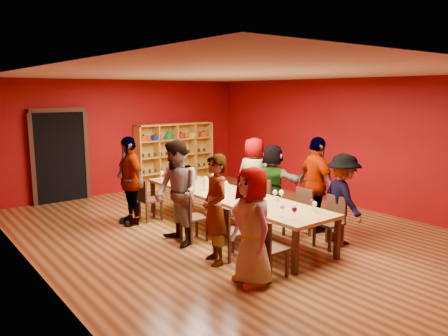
# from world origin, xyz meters

# --- Properties ---
(room_shell) EXTENTS (7.10, 9.10, 3.04)m
(room_shell) POSITION_xyz_m (0.00, 0.00, 1.50)
(room_shell) COLOR #522F15
(room_shell) RESTS_ON ground
(tasting_table) EXTENTS (1.10, 4.50, 0.75)m
(tasting_table) POSITION_xyz_m (0.00, 0.00, 0.70)
(tasting_table) COLOR #A58045
(tasting_table) RESTS_ON ground
(doorway) EXTENTS (1.40, 0.17, 2.30)m
(doorway) POSITION_xyz_m (-1.80, 4.43, 1.12)
(doorway) COLOR black
(doorway) RESTS_ON ground
(shelving_unit) EXTENTS (2.40, 0.40, 1.80)m
(shelving_unit) POSITION_xyz_m (1.40, 4.32, 0.98)
(shelving_unit) COLOR gold
(shelving_unit) RESTS_ON ground
(chair_person_left_0) EXTENTS (0.42, 0.42, 0.89)m
(chair_person_left_0) POSITION_xyz_m (-0.91, -2.00, 0.50)
(chair_person_left_0) COLOR black
(chair_person_left_0) RESTS_ON ground
(person_left_0) EXTENTS (0.59, 0.89, 1.68)m
(person_left_0) POSITION_xyz_m (-1.20, -2.00, 0.84)
(person_left_0) COLOR #131735
(person_left_0) RESTS_ON ground
(chair_person_left_1) EXTENTS (0.42, 0.42, 0.89)m
(chair_person_left_1) POSITION_xyz_m (-0.91, -1.08, 0.50)
(chair_person_left_1) COLOR black
(chair_person_left_1) RESTS_ON ground
(person_left_1) EXTENTS (0.60, 0.73, 1.74)m
(person_left_1) POSITION_xyz_m (-1.15, -1.08, 0.87)
(person_left_1) COLOR silver
(person_left_1) RESTS_ON ground
(chair_person_left_2) EXTENTS (0.42, 0.42, 0.89)m
(chair_person_left_2) POSITION_xyz_m (-0.91, 0.01, 0.50)
(chair_person_left_2) COLOR black
(chair_person_left_2) RESTS_ON ground
(person_left_2) EXTENTS (0.59, 0.95, 1.87)m
(person_left_2) POSITION_xyz_m (-1.18, 0.01, 0.93)
(person_left_2) COLOR pink
(person_left_2) RESTS_ON ground
(chair_person_left_4) EXTENTS (0.42, 0.42, 0.89)m
(chair_person_left_4) POSITION_xyz_m (-0.91, 1.66, 0.50)
(chair_person_left_4) COLOR black
(chair_person_left_4) RESTS_ON ground
(person_left_4) EXTENTS (0.50, 1.07, 1.81)m
(person_left_4) POSITION_xyz_m (-1.28, 1.66, 0.90)
(person_left_4) COLOR white
(person_left_4) RESTS_ON ground
(chair_person_right_0) EXTENTS (0.42, 0.42, 0.89)m
(chair_person_right_0) POSITION_xyz_m (0.91, -1.72, 0.50)
(chair_person_right_0) COLOR black
(chair_person_right_0) RESTS_ON ground
(person_right_0) EXTENTS (0.79, 1.13, 1.62)m
(person_right_0) POSITION_xyz_m (1.19, -1.72, 0.81)
(person_right_0) COLOR pink
(person_right_0) RESTS_ON ground
(chair_person_right_1) EXTENTS (0.42, 0.42, 0.89)m
(chair_person_right_1) POSITION_xyz_m (0.91, -0.98, 0.50)
(chair_person_right_1) COLOR black
(chair_person_right_1) RESTS_ON ground
(person_right_1) EXTENTS (0.76, 1.17, 1.85)m
(person_right_1) POSITION_xyz_m (1.34, -0.98, 0.92)
(person_right_1) COLOR #131B35
(person_right_1) RESTS_ON ground
(chair_person_right_2) EXTENTS (0.42, 0.42, 0.89)m
(chair_person_right_2) POSITION_xyz_m (0.91, 0.14, 0.50)
(chair_person_right_2) COLOR black
(chair_person_right_2) RESTS_ON ground
(person_right_2) EXTENTS (0.93, 1.55, 1.61)m
(person_right_2) POSITION_xyz_m (1.26, 0.14, 0.80)
(person_right_2) COLOR #131836
(person_right_2) RESTS_ON ground
(chair_person_right_3) EXTENTS (0.42, 0.42, 0.89)m
(chair_person_right_3) POSITION_xyz_m (0.91, 0.72, 0.50)
(chair_person_right_3) COLOR black
(chair_person_right_3) RESTS_ON ground
(person_right_3) EXTENTS (0.73, 0.94, 1.70)m
(person_right_3) POSITION_xyz_m (1.26, 0.72, 0.85)
(person_right_3) COLOR #516AA7
(person_right_3) RESTS_ON ground
(wine_glass_0) EXTENTS (0.07, 0.07, 0.18)m
(wine_glass_0) POSITION_xyz_m (-0.34, 1.78, 0.88)
(wine_glass_0) COLOR white
(wine_glass_0) RESTS_ON tasting_table
(wine_glass_1) EXTENTS (0.09, 0.09, 0.22)m
(wine_glass_1) POSITION_xyz_m (0.33, 0.13, 0.91)
(wine_glass_1) COLOR white
(wine_glass_1) RESTS_ON tasting_table
(wine_glass_2) EXTENTS (0.09, 0.09, 0.22)m
(wine_glass_2) POSITION_xyz_m (0.31, 0.97, 0.91)
(wine_glass_2) COLOR white
(wine_glass_2) RESTS_ON tasting_table
(wine_glass_3) EXTENTS (0.09, 0.09, 0.22)m
(wine_glass_3) POSITION_xyz_m (0.30, 1.89, 0.91)
(wine_glass_3) COLOR white
(wine_glass_3) RESTS_ON tasting_table
(wine_glass_4) EXTENTS (0.07, 0.07, 0.19)m
(wine_glass_4) POSITION_xyz_m (0.14, 0.30, 0.88)
(wine_glass_4) COLOR white
(wine_glass_4) RESTS_ON tasting_table
(wine_glass_5) EXTENTS (0.08, 0.08, 0.21)m
(wine_glass_5) POSITION_xyz_m (-0.28, -1.93, 0.90)
(wine_glass_5) COLOR white
(wine_glass_5) RESTS_ON tasting_table
(wine_glass_6) EXTENTS (0.08, 0.08, 0.21)m
(wine_glass_6) POSITION_xyz_m (-0.32, 0.85, 0.90)
(wine_glass_6) COLOR white
(wine_glass_6) RESTS_ON tasting_table
(wine_glass_7) EXTENTS (0.07, 0.07, 0.18)m
(wine_glass_7) POSITION_xyz_m (0.05, -1.23, 0.88)
(wine_glass_7) COLOR white
(wine_glass_7) RESTS_ON tasting_table
(wine_glass_8) EXTENTS (0.08, 0.08, 0.20)m
(wine_glass_8) POSITION_xyz_m (0.34, 0.87, 0.89)
(wine_glass_8) COLOR white
(wine_glass_8) RESTS_ON tasting_table
(wine_glass_9) EXTENTS (0.09, 0.09, 0.22)m
(wine_glass_9) POSITION_xyz_m (0.30, 1.79, 0.91)
(wine_glass_9) COLOR white
(wine_glass_9) RESTS_ON tasting_table
(wine_glass_10) EXTENTS (0.08, 0.08, 0.19)m
(wine_glass_10) POSITION_xyz_m (0.34, -1.76, 0.89)
(wine_glass_10) COLOR white
(wine_glass_10) RESTS_ON tasting_table
(wine_glass_11) EXTENTS (0.08, 0.08, 0.20)m
(wine_glass_11) POSITION_xyz_m (0.31, -0.91, 0.90)
(wine_glass_11) COLOR white
(wine_glass_11) RESTS_ON tasting_table
(wine_glass_12) EXTENTS (0.08, 0.08, 0.19)m
(wine_glass_12) POSITION_xyz_m (-0.11, 1.28, 0.89)
(wine_glass_12) COLOR white
(wine_glass_12) RESTS_ON tasting_table
(wine_glass_13) EXTENTS (0.09, 0.09, 0.22)m
(wine_glass_13) POSITION_xyz_m (0.30, -0.05, 0.91)
(wine_glass_13) COLOR white
(wine_glass_13) RESTS_ON tasting_table
(wine_glass_14) EXTENTS (0.07, 0.07, 0.19)m
(wine_glass_14) POSITION_xyz_m (-0.35, 1.05, 0.88)
(wine_glass_14) COLOR white
(wine_glass_14) RESTS_ON tasting_table
(wine_glass_15) EXTENTS (0.09, 0.09, 0.21)m
(wine_glass_15) POSITION_xyz_m (0.36, -1.02, 0.90)
(wine_glass_15) COLOR white
(wine_glass_15) RESTS_ON tasting_table
(wine_glass_16) EXTENTS (0.08, 0.08, 0.21)m
(wine_glass_16) POSITION_xyz_m (-0.37, -0.77, 0.90)
(wine_glass_16) COLOR white
(wine_glass_16) RESTS_ON tasting_table
(wine_glass_17) EXTENTS (0.09, 0.09, 0.21)m
(wine_glass_17) POSITION_xyz_m (-0.37, 1.95, 0.91)
(wine_glass_17) COLOR white
(wine_glass_17) RESTS_ON tasting_table
(wine_glass_18) EXTENTS (0.09, 0.09, 0.22)m
(wine_glass_18) POSITION_xyz_m (-0.10, -0.40, 0.91)
(wine_glass_18) COLOR white
(wine_glass_18) RESTS_ON tasting_table
(wine_glass_19) EXTENTS (0.07, 0.07, 0.18)m
(wine_glass_19) POSITION_xyz_m (-0.36, -0.04, 0.88)
(wine_glass_19) COLOR white
(wine_glass_19) RESTS_ON tasting_table
(wine_glass_20) EXTENTS (0.08, 0.08, 0.21)m
(wine_glass_20) POSITION_xyz_m (-0.34, -1.08, 0.90)
(wine_glass_20) COLOR white
(wine_glass_20) RESTS_ON tasting_table
(wine_glass_21) EXTENTS (0.08, 0.08, 0.19)m
(wine_glass_21) POSITION_xyz_m (0.27, -1.86, 0.89)
(wine_glass_21) COLOR white
(wine_glass_21) RESTS_ON tasting_table
(wine_glass_22) EXTENTS (0.08, 0.08, 0.21)m
(wine_glass_22) POSITION_xyz_m (-0.31, -1.71, 0.90)
(wine_glass_22) COLOR white
(wine_glass_22) RESTS_ON tasting_table
(wine_glass_23) EXTENTS (0.07, 0.07, 0.18)m
(wine_glass_23) POSITION_xyz_m (-0.37, 0.05, 0.88)
(wine_glass_23) COLOR white
(wine_glass_23) RESTS_ON tasting_table
(spittoon_bowl) EXTENTS (0.29, 0.29, 0.16)m
(spittoon_bowl) POSITION_xyz_m (0.04, -0.36, 0.82)
(spittoon_bowl) COLOR #B1B4B8
(spittoon_bowl) RESTS_ON tasting_table
(carafe_a) EXTENTS (0.11, 0.11, 0.28)m
(carafe_a) POSITION_xyz_m (-0.20, 0.52, 0.88)
(carafe_a) COLOR white
(carafe_a) RESTS_ON tasting_table
(carafe_b) EXTENTS (0.12, 0.12, 0.27)m
(carafe_b) POSITION_xyz_m (0.14, -0.66, 0.87)
(carafe_b) COLOR white
(carafe_b) RESTS_ON tasting_table
(wine_bottle) EXTENTS (0.10, 0.10, 0.32)m
(wine_bottle) POSITION_xyz_m (0.24, 1.55, 0.87)
(wine_bottle) COLOR #123315
(wine_bottle) RESTS_ON tasting_table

